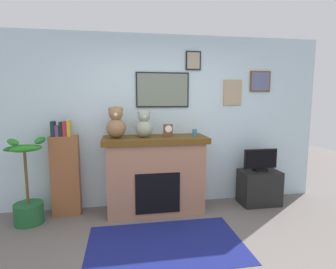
{
  "coord_description": "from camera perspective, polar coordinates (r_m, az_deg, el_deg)",
  "views": [
    {
      "loc": [
        -0.55,
        -2.16,
        1.67
      ],
      "look_at": [
        0.1,
        1.66,
        1.14
      ],
      "focal_mm": 28.96,
      "sensor_mm": 36.0,
      "label": 1
    }
  ],
  "objects": [
    {
      "name": "back_wall",
      "position": [
        4.22,
        -2.02,
        2.85
      ],
      "size": [
        5.2,
        0.15,
        2.6
      ],
      "color": "silver",
      "rests_on": "ground_plane"
    },
    {
      "name": "fireplace",
      "position": [
        4.01,
        -2.71,
        -8.26
      ],
      "size": [
        1.49,
        0.62,
        1.11
      ],
      "color": "#9B6A52",
      "rests_on": "ground_plane"
    },
    {
      "name": "bookshelf",
      "position": [
        4.12,
        -20.81,
        -7.42
      ],
      "size": [
        0.39,
        0.16,
        1.36
      ],
      "color": "brown",
      "rests_on": "ground_plane"
    },
    {
      "name": "potted_plant",
      "position": [
        4.11,
        -27.41,
        -11.16
      ],
      "size": [
        0.57,
        0.61,
        1.16
      ],
      "color": "#1E592D",
      "rests_on": "ground_plane"
    },
    {
      "name": "tv_stand",
      "position": [
        4.57,
        18.62,
        -10.48
      ],
      "size": [
        0.6,
        0.4,
        0.54
      ],
      "primitive_type": "cube",
      "color": "black",
      "rests_on": "ground_plane"
    },
    {
      "name": "television",
      "position": [
        4.45,
        18.88,
        -5.21
      ],
      "size": [
        0.54,
        0.14,
        0.34
      ],
      "color": "black",
      "rests_on": "tv_stand"
    },
    {
      "name": "area_rug",
      "position": [
        3.35,
        -0.49,
        -22.02
      ],
      "size": [
        1.78,
        1.11,
        0.01
      ],
      "primitive_type": "cube",
      "color": "navy",
      "rests_on": "ground_plane"
    },
    {
      "name": "candle_jar",
      "position": [
        3.98,
        5.62,
        0.42
      ],
      "size": [
        0.07,
        0.07,
        0.1
      ],
      "primitive_type": "cylinder",
      "color": "teal",
      "rests_on": "fireplace"
    },
    {
      "name": "mantel_clock",
      "position": [
        3.89,
        0.01,
        0.86
      ],
      "size": [
        0.12,
        0.09,
        0.18
      ],
      "color": "brown",
      "rests_on": "fireplace"
    },
    {
      "name": "teddy_bear_cream",
      "position": [
        3.82,
        -10.89,
        2.23
      ],
      "size": [
        0.27,
        0.27,
        0.44
      ],
      "color": "olive",
      "rests_on": "fireplace"
    },
    {
      "name": "teddy_bear_tan",
      "position": [
        3.84,
        -5.07,
        2.03
      ],
      "size": [
        0.24,
        0.24,
        0.39
      ],
      "color": "gray",
      "rests_on": "fireplace"
    }
  ]
}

